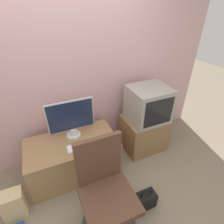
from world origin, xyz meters
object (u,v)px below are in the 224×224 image
main_monitor (71,118)px  handbag (145,200)px  keyboard (80,146)px  cardboard_box_lower (14,204)px  office_chair (106,193)px  crt_tv (148,104)px  mouse (98,141)px

main_monitor → handbag: 1.33m
keyboard → cardboard_box_lower: keyboard is taller
office_chair → handbag: bearing=-8.5°
main_monitor → crt_tv: size_ratio=1.07×
main_monitor → cardboard_box_lower: size_ratio=1.67×
crt_tv → office_chair: size_ratio=0.53×
main_monitor → keyboard: (0.02, -0.26, -0.27)m
keyboard → mouse: bearing=-2.4°
keyboard → cardboard_box_lower: (-0.85, -0.20, -0.37)m
mouse → handbag: bearing=-66.7°
keyboard → main_monitor: bearing=95.1°
main_monitor → mouse: size_ratio=10.05×
office_chair → cardboard_box_lower: size_ratio=2.92×
main_monitor → cardboard_box_lower: 1.14m
keyboard → handbag: 1.00m
main_monitor → office_chair: 0.99m
keyboard → mouse: size_ratio=5.44×
crt_tv → cardboard_box_lower: 2.07m
main_monitor → office_chair: bearing=-83.5°
keyboard → crt_tv: (1.09, 0.17, 0.27)m
cardboard_box_lower → handbag: 1.48m
cardboard_box_lower → main_monitor: bearing=29.0°
keyboard → cardboard_box_lower: bearing=-166.6°
cardboard_box_lower → office_chair: bearing=-25.7°
cardboard_box_lower → mouse: bearing=10.0°
main_monitor → handbag: size_ratio=1.99×
main_monitor → keyboard: main_monitor is taller
handbag → mouse: bearing=113.3°
main_monitor → keyboard: 0.37m
main_monitor → crt_tv: 1.11m
keyboard → office_chair: office_chair is taller
keyboard → office_chair: (0.08, -0.65, -0.12)m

